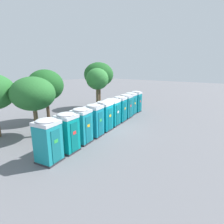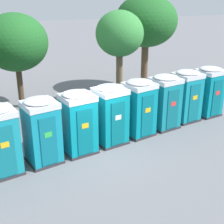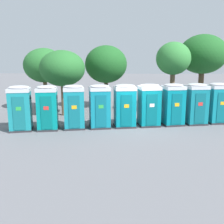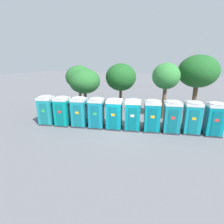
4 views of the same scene
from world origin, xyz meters
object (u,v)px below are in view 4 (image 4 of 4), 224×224
portapotty_4 (114,113)px  portapotty_3 (96,112)px  portapotty_5 (133,114)px  portapotty_6 (152,115)px  portapotty_7 (172,116)px  portapotty_8 (192,117)px  portapotty_2 (79,111)px  street_tree_2 (121,77)px  street_tree_1 (198,72)px  portapotty_0 (47,110)px  street_tree_0 (166,77)px  street_tree_3 (79,77)px  street_tree_4 (85,81)px  portapotty_9 (214,119)px  portapotty_1 (63,111)px

portapotty_4 → portapotty_3: bearing=-168.8°
portapotty_5 → portapotty_6: bearing=11.5°
portapotty_7 → portapotty_8: same height
portapotty_2 → portapotty_6: same height
portapotty_3 → street_tree_2: (-0.12, 6.49, 2.27)m
street_tree_1 → portapotty_6: bearing=-118.6°
portapotty_0 → street_tree_0: 11.05m
street_tree_3 → portapotty_6: bearing=-26.5°
portapotty_7 → portapotty_8: bearing=15.1°
street_tree_0 → street_tree_4: size_ratio=1.13×
street_tree_3 → portapotty_4: bearing=-39.4°
portapotty_5 → portapotty_4: bearing=-168.0°
portapotty_5 → street_tree_4: size_ratio=0.55×
street_tree_3 → street_tree_4: street_tree_3 is taller
portapotty_3 → street_tree_0: (4.91, 4.44, 2.69)m
portapotty_8 → street_tree_3: bearing=162.1°
portapotty_0 → portapotty_8: same height
portapotty_8 → street_tree_0: size_ratio=0.49×
portapotty_8 → portapotty_9: same height
street_tree_0 → street_tree_2: (-5.03, 2.05, -0.41)m
portapotty_4 → portapotty_7: size_ratio=1.00×
portapotty_2 → portapotty_7: 7.47m
portapotty_4 → street_tree_0: street_tree_0 is taller
portapotty_6 → street_tree_4: street_tree_4 is taller
portapotty_2 → portapotty_5: bearing=11.1°
portapotty_3 → portapotty_6: bearing=11.6°
street_tree_2 → portapotty_9: bearing=-27.8°
portapotty_7 → portapotty_9: (2.93, 0.60, 0.00)m
portapotty_4 → street_tree_1: bearing=46.8°
portapotty_8 → street_tree_1: street_tree_1 is taller
portapotty_0 → portapotty_6: size_ratio=1.00×
portapotty_4 → portapotty_5: bearing=12.0°
portapotty_9 → street_tree_1: street_tree_1 is taller
portapotty_4 → street_tree_2: bearing=104.4°
portapotty_5 → portapotty_9: bearing=11.6°
portapotty_2 → street_tree_2: bearing=78.7°
street_tree_1 → portapotty_2: bearing=-141.9°
portapotty_5 → portapotty_9: (5.86, 1.20, 0.00)m
portapotty_7 → street_tree_1: (1.80, 5.69, 3.05)m
portapotty_1 → portapotty_9: 11.96m
portapotty_4 → portapotty_8: same height
portapotty_7 → portapotty_4: bearing=-168.3°
portapotty_7 → portapotty_8: 1.50m
street_tree_0 → street_tree_4: bearing=-171.9°
portapotty_4 → street_tree_2: 6.79m
portapotty_9 → street_tree_3: street_tree_3 is taller
portapotty_6 → portapotty_1: bearing=-168.4°
portapotty_8 → portapotty_1: bearing=-167.9°
portapotty_4 → street_tree_4: street_tree_4 is taller
portapotty_0 → portapotty_6: same height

